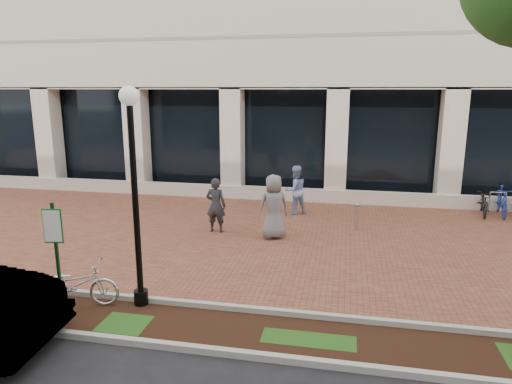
% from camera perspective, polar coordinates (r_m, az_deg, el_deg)
% --- Properties ---
extents(ground, '(120.00, 120.00, 0.00)m').
position_cam_1_polar(ground, '(13.23, 0.37, -5.63)').
color(ground, black).
rests_on(ground, ground).
extents(brick_plaza, '(40.00, 9.00, 0.01)m').
position_cam_1_polar(brick_plaza, '(13.23, 0.37, -5.61)').
color(brick_plaza, brown).
rests_on(brick_plaza, ground).
extents(planting_strip, '(40.00, 1.50, 0.01)m').
position_cam_1_polar(planting_strip, '(8.56, -6.64, -16.54)').
color(planting_strip, black).
rests_on(planting_strip, ground).
extents(curb_plaza_side, '(40.00, 0.12, 0.12)m').
position_cam_1_polar(curb_plaza_side, '(9.16, -5.16, -14.02)').
color(curb_plaza_side, '#A4A49B').
rests_on(curb_plaza_side, ground).
extents(curb_street_side, '(40.00, 0.12, 0.12)m').
position_cam_1_polar(curb_street_side, '(7.92, -8.40, -18.75)').
color(curb_street_side, '#A4A49B').
rests_on(curb_street_side, ground).
extents(parking_sign, '(0.34, 0.07, 2.28)m').
position_cam_1_polar(parking_sign, '(8.77, -23.74, -6.42)').
color(parking_sign, '#153C1C').
rests_on(parking_sign, ground).
extents(lamppost, '(0.36, 0.36, 4.24)m').
position_cam_1_polar(lamppost, '(8.82, -14.96, 0.66)').
color(lamppost, black).
rests_on(lamppost, ground).
extents(locked_bicycle, '(1.80, 0.93, 0.90)m').
position_cam_1_polar(locked_bicycle, '(9.76, -21.68, -10.65)').
color(locked_bicycle, silver).
rests_on(locked_bicycle, ground).
extents(pedestrian_left, '(0.62, 0.42, 1.64)m').
position_cam_1_polar(pedestrian_left, '(13.52, -5.04, -1.66)').
color(pedestrian_left, '#28292D').
rests_on(pedestrian_left, ground).
extents(pedestrian_mid, '(1.03, 0.98, 1.67)m').
position_cam_1_polar(pedestrian_mid, '(15.45, 4.92, 0.24)').
color(pedestrian_mid, '#8CA0D1').
rests_on(pedestrian_mid, ground).
extents(pedestrian_right, '(1.07, 0.93, 1.85)m').
position_cam_1_polar(pedestrian_right, '(12.90, 2.21, -1.85)').
color(pedestrian_right, slate).
rests_on(pedestrian_right, ground).
extents(bollard, '(0.12, 0.12, 0.86)m').
position_cam_1_polar(bollard, '(14.02, 12.49, -3.00)').
color(bollard, '#B0B1B5').
rests_on(bollard, ground).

